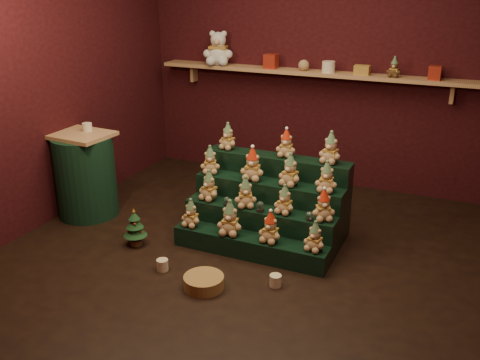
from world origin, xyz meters
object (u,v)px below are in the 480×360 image
at_px(snow_globe_c, 309,216).
at_px(mug_left, 162,265).
at_px(mug_right, 275,281).
at_px(snow_globe_b, 260,206).
at_px(brown_bear, 394,67).
at_px(riser_tier_front, 250,246).
at_px(white_bear, 218,44).
at_px(wicker_basket, 204,282).
at_px(mini_christmas_tree, 135,227).
at_px(snow_globe_a, 227,201).
at_px(side_table, 85,175).

distance_m(snow_globe_c, mug_left, 1.30).
distance_m(mug_left, mug_right, 0.96).
xyz_separation_m(snow_globe_b, brown_bear, (0.77, 1.73, 1.01)).
distance_m(snow_globe_b, snow_globe_c, 0.45).
distance_m(riser_tier_front, snow_globe_b, 0.36).
height_order(riser_tier_front, snow_globe_c, snow_globe_c).
xyz_separation_m(riser_tier_front, mug_left, (-0.56, -0.53, -0.04)).
distance_m(mug_left, white_bear, 2.93).
bearing_deg(wicker_basket, mug_left, 167.57).
height_order(riser_tier_front, mini_christmas_tree, mini_christmas_tree).
bearing_deg(snow_globe_c, snow_globe_a, 180.00).
xyz_separation_m(side_table, mini_christmas_tree, (0.83, -0.38, -0.25)).
bearing_deg(mug_right, wicker_basket, -153.17).
bearing_deg(wicker_basket, riser_tier_front, 79.10).
relative_size(snow_globe_c, side_table, 0.09).
bearing_deg(white_bear, mug_right, -69.09).
distance_m(snow_globe_b, brown_bear, 2.15).
relative_size(mug_left, wicker_basket, 0.30).
xyz_separation_m(snow_globe_a, mini_christmas_tree, (-0.73, -0.40, -0.23)).
height_order(snow_globe_b, mug_left, snow_globe_b).
bearing_deg(brown_bear, side_table, -143.31).
bearing_deg(snow_globe_a, mug_left, -110.87).
relative_size(mini_christmas_tree, white_bear, 0.74).
bearing_deg(brown_bear, mug_right, -97.18).
height_order(snow_globe_b, mini_christmas_tree, snow_globe_b).
bearing_deg(snow_globe_b, side_table, -179.17).
distance_m(snow_globe_c, mini_christmas_tree, 1.57).
distance_m(snow_globe_b, wicker_basket, 0.88).
distance_m(snow_globe_c, white_bear, 2.69).
xyz_separation_m(snow_globe_b, mug_left, (-0.59, -0.69, -0.36)).
relative_size(wicker_basket, white_bear, 0.65).
xyz_separation_m(snow_globe_a, mug_right, (0.68, -0.54, -0.35)).
bearing_deg(mug_right, snow_globe_c, 80.02).
xyz_separation_m(riser_tier_front, brown_bear, (0.80, 1.89, 1.33)).
height_order(snow_globe_a, wicker_basket, snow_globe_a).
bearing_deg(snow_globe_c, riser_tier_front, -161.46).
xyz_separation_m(wicker_basket, brown_bear, (0.92, 2.52, 1.37)).
bearing_deg(brown_bear, riser_tier_front, -109.69).
bearing_deg(mini_christmas_tree, side_table, 155.72).
xyz_separation_m(snow_globe_a, brown_bear, (1.10, 1.73, 1.02)).
distance_m(riser_tier_front, snow_globe_a, 0.46).
bearing_deg(snow_globe_a, mug_right, -38.23).
bearing_deg(riser_tier_front, snow_globe_c, 18.54).
bearing_deg(side_table, mug_left, -23.65).
bearing_deg(snow_globe_a, brown_bear, 57.66).
bearing_deg(riser_tier_front, mug_left, -136.43).
bearing_deg(snow_globe_c, white_bear, 134.47).
bearing_deg(wicker_basket, snow_globe_b, 79.12).
relative_size(snow_globe_a, brown_bear, 0.41).
bearing_deg(side_table, wicker_basket, -20.20).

